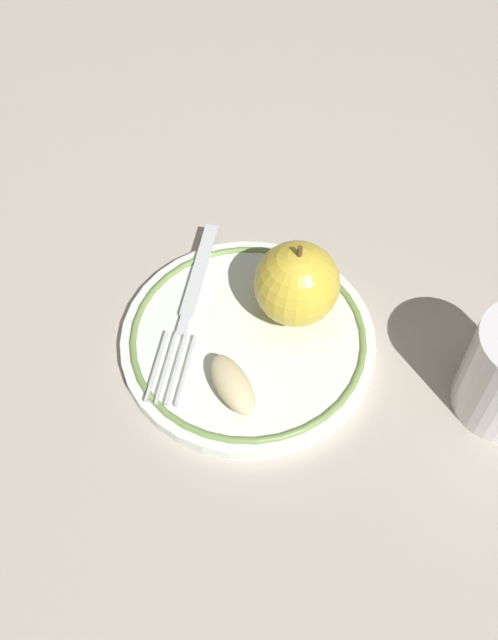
{
  "coord_description": "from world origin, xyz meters",
  "views": [
    {
      "loc": [
        0.15,
        0.28,
        0.5
      ],
      "look_at": [
        -0.0,
        -0.02,
        0.03
      ],
      "focal_mm": 40.0,
      "sensor_mm": 36.0,
      "label": 1
    }
  ],
  "objects_px": {
    "fork": "(190,302)",
    "plate": "(249,339)",
    "apple_red_whole": "(297,284)",
    "apple_slice_front": "(232,384)"
  },
  "relations": [
    {
      "from": "apple_red_whole",
      "to": "apple_slice_front",
      "type": "xyz_separation_m",
      "value": [
        0.08,
        0.05,
        -0.03
      ]
    },
    {
      "from": "apple_red_whole",
      "to": "fork",
      "type": "bearing_deg",
      "value": -30.84
    },
    {
      "from": "plate",
      "to": "fork",
      "type": "xyz_separation_m",
      "value": [
        0.03,
        -0.05,
        0.01
      ]
    },
    {
      "from": "plate",
      "to": "apple_slice_front",
      "type": "distance_m",
      "value": 0.06
    },
    {
      "from": "apple_slice_front",
      "to": "fork",
      "type": "height_order",
      "value": "apple_slice_front"
    },
    {
      "from": "apple_red_whole",
      "to": "apple_slice_front",
      "type": "bearing_deg",
      "value": 30.61
    },
    {
      "from": "fork",
      "to": "plate",
      "type": "bearing_deg",
      "value": 67.36
    },
    {
      "from": "apple_slice_front",
      "to": "fork",
      "type": "relative_size",
      "value": 0.36
    },
    {
      "from": "plate",
      "to": "fork",
      "type": "height_order",
      "value": "fork"
    },
    {
      "from": "apple_slice_front",
      "to": "fork",
      "type": "xyz_separation_m",
      "value": [
        -0.0,
        -0.09,
        -0.01
      ]
    }
  ]
}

